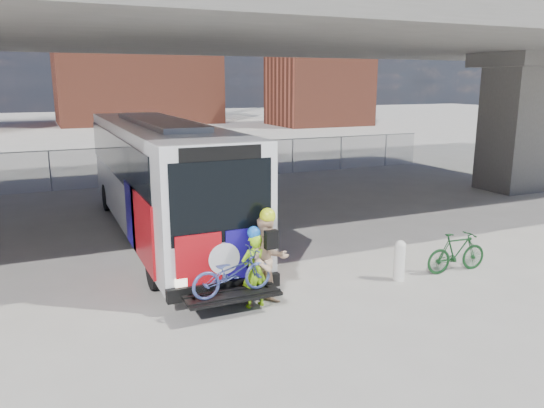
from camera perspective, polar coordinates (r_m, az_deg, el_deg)
ground at (r=15.09m, az=-1.56°, el=-5.49°), size 160.00×160.00×0.00m
bus at (r=16.90m, az=-11.96°, el=3.61°), size 2.67×12.96×3.69m
overpass at (r=18.15m, az=-6.80°, el=18.49°), size 40.00×16.00×7.95m
chainlink_fence at (r=26.03m, az=-11.78°, el=5.33°), size 30.00×0.06×30.00m
brick_buildings at (r=61.82m, az=-18.29°, el=12.99°), size 54.00×22.00×12.00m
smokestack at (r=71.36m, az=-8.53°, el=19.11°), size 2.20×2.20×25.00m
bollard at (r=13.43m, az=13.57°, el=-5.76°), size 0.27×0.27×1.03m
cyclist_hivis at (r=11.48m, az=-1.93°, el=-6.94°), size 0.64×0.46×1.82m
cyclist_tan at (r=11.54m, az=-0.46°, el=-6.01°), size 1.00×0.79×2.18m
bike_parked at (r=14.42m, az=19.25°, el=-4.94°), size 1.78×0.62×1.05m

